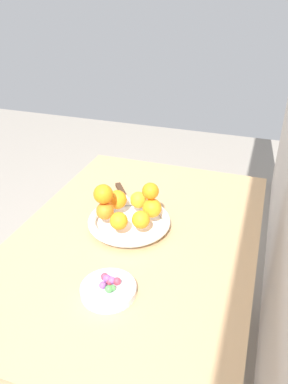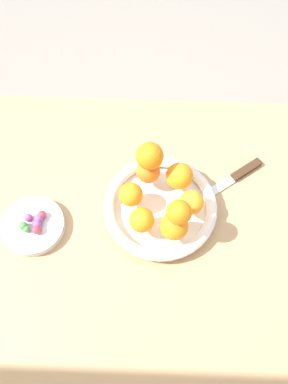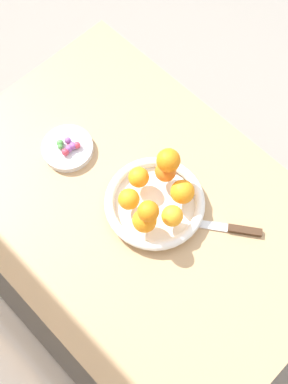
{
  "view_description": "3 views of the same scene",
  "coord_description": "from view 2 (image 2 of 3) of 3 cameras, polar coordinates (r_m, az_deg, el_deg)",
  "views": [
    {
      "loc": [
        0.91,
        0.34,
        1.45
      ],
      "look_at": [
        -0.08,
        0.0,
        0.86
      ],
      "focal_mm": 35.0,
      "sensor_mm": 36.0,
      "label": 1
    },
    {
      "loc": [
        -0.02,
        0.34,
        1.57
      ],
      "look_at": [
        -0.0,
        -0.05,
        0.8
      ],
      "focal_mm": 35.0,
      "sensor_mm": 36.0,
      "label": 2
    },
    {
      "loc": [
        -0.38,
        0.34,
        1.95
      ],
      "look_at": [
        -0.02,
        -0.01,
        0.83
      ],
      "focal_mm": 45.0,
      "sensor_mm": 36.0,
      "label": 3
    }
  ],
  "objects": [
    {
      "name": "ground_plane",
      "position": [
        1.61,
        -0.15,
        -14.76
      ],
      "size": [
        6.0,
        6.0,
        0.0
      ],
      "primitive_type": "plane",
      "color": "gray"
    },
    {
      "name": "dining_table",
      "position": [
        0.98,
        -0.25,
        -6.71
      ],
      "size": [
        1.1,
        0.76,
        0.74
      ],
      "color": "tan",
      "rests_on": "ground_plane"
    },
    {
      "name": "fruit_bowl",
      "position": [
        0.89,
        2.46,
        -2.3
      ],
      "size": [
        0.27,
        0.27,
        0.04
      ],
      "color": "white",
      "rests_on": "dining_table"
    },
    {
      "name": "candy_dish",
      "position": [
        0.92,
        -16.48,
        -4.95
      ],
      "size": [
        0.15,
        0.15,
        0.02
      ],
      "primitive_type": "cylinder",
      "color": "silver",
      "rests_on": "dining_table"
    },
    {
      "name": "orange_0",
      "position": [
        0.88,
        0.63,
        3.21
      ],
      "size": [
        0.06,
        0.06,
        0.06
      ],
      "primitive_type": "sphere",
      "color": "orange",
      "rests_on": "fruit_bowl"
    },
    {
      "name": "orange_1",
      "position": [
        0.86,
        -2.03,
        -0.4
      ],
      "size": [
        0.06,
        0.06,
        0.06
      ],
      "primitive_type": "sphere",
      "color": "orange",
      "rests_on": "fruit_bowl"
    },
    {
      "name": "orange_2",
      "position": [
        0.83,
        -0.25,
        -4.29
      ],
      "size": [
        0.06,
        0.06,
        0.06
      ],
      "primitive_type": "sphere",
      "color": "orange",
      "rests_on": "fruit_bowl"
    },
    {
      "name": "orange_3",
      "position": [
        0.82,
        4.62,
        -5.22
      ],
      "size": [
        0.06,
        0.06,
        0.06
      ],
      "primitive_type": "sphere",
      "color": "orange",
      "rests_on": "fruit_bowl"
    },
    {
      "name": "orange_4",
      "position": [
        0.85,
        7.25,
        -1.59
      ],
      "size": [
        0.06,
        0.06,
        0.06
      ],
      "primitive_type": "sphere",
      "color": "orange",
      "rests_on": "fruit_bowl"
    },
    {
      "name": "orange_5",
      "position": [
        0.88,
        5.42,
        2.44
      ],
      "size": [
        0.06,
        0.06,
        0.06
      ],
      "primitive_type": "sphere",
      "color": "orange",
      "rests_on": "fruit_bowl"
    },
    {
      "name": "orange_6",
      "position": [
        0.77,
        5.34,
        -3.1
      ],
      "size": [
        0.05,
        0.05,
        0.05
      ],
      "primitive_type": "sphere",
      "color": "orange",
      "rests_on": "orange_3"
    },
    {
      "name": "orange_7",
      "position": [
        0.83,
        0.87,
        5.5
      ],
      "size": [
        0.06,
        0.06,
        0.06
      ],
      "primitive_type": "sphere",
      "color": "orange",
      "rests_on": "orange_0"
    },
    {
      "name": "candy_ball_0",
      "position": [
        0.9,
        -16.21,
        -4.51
      ],
      "size": [
        0.02,
        0.02,
        0.02
      ],
      "primitive_type": "sphere",
      "color": "#C6384C",
      "rests_on": "candy_dish"
    },
    {
      "name": "candy_ball_1",
      "position": [
        0.91,
        -17.94,
        -4.94
      ],
      "size": [
        0.02,
        0.02,
        0.02
      ],
      "primitive_type": "sphere",
      "color": "#4C9947",
      "rests_on": "candy_dish"
    },
    {
      "name": "candy_ball_2",
      "position": [
        0.9,
        -15.97,
        -4.74
      ],
      "size": [
        0.02,
        0.02,
        0.02
      ],
      "primitive_type": "sphere",
      "color": "#8C4C99",
      "rests_on": "candy_dish"
    },
    {
      "name": "candy_ball_3",
      "position": [
        0.9,
        -15.33,
        -3.61
      ],
      "size": [
        0.02,
        0.02,
        0.02
      ],
      "primitive_type": "sphere",
      "color": "#C6384C",
      "rests_on": "candy_dish"
    },
    {
      "name": "candy_ball_4",
      "position": [
        0.91,
        -17.2,
        -3.76
      ],
      "size": [
        0.02,
        0.02,
        0.02
      ],
      "primitive_type": "sphere",
      "color": "#8C4C99",
      "rests_on": "candy_dish"
    },
    {
      "name": "candy_ball_5",
      "position": [
        0.9,
        -17.47,
        -5.4
      ],
      "size": [
        0.02,
        0.02,
        0.02
      ],
      "primitive_type": "sphere",
      "color": "#4C9947",
      "rests_on": "candy_dish"
    },
    {
      "name": "candy_ball_6",
      "position": [
        0.89,
        -16.04,
        -5.57
      ],
      "size": [
        0.02,
        0.02,
        0.02
      ],
      "primitive_type": "sphere",
      "color": "#C6384C",
      "rests_on": "candy_dish"
    },
    {
      "name": "candy_ball_7",
      "position": [
        0.9,
        -15.76,
        -3.92
      ],
      "size": [
        0.02,
        0.02,
        0.02
      ],
      "primitive_type": "sphere",
      "color": "#8C4C99",
      "rests_on": "candy_dish"
    },
    {
      "name": "knife",
      "position": [
        0.97,
        12.61,
        1.53
      ],
      "size": [
        0.22,
        0.17,
        0.01
      ],
      "color": "#3F2819",
      "rests_on": "dining_table"
    }
  ]
}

